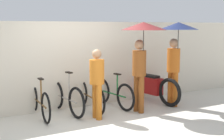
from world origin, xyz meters
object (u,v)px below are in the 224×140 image
object	(u,v)px
parked_bicycle_2	(90,95)
pedestrian_leading	(97,79)
pedestrian_center	(142,42)
parked_bicycle_0	(39,101)
parked_bicycle_1	(66,98)
parked_bicycle_3	(113,93)
pedestrian_trailing	(177,42)
motorcycle	(150,86)

from	to	relation	value
parked_bicycle_2	pedestrian_leading	size ratio (longest dim) A/B	1.11
pedestrian_leading	pedestrian_center	xyz separation A→B (m)	(1.10, -0.11, 0.78)
pedestrian_leading	pedestrian_center	distance (m)	1.35
parked_bicycle_0	parked_bicycle_1	world-z (taller)	parked_bicycle_1
parked_bicycle_2	parked_bicycle_3	xyz separation A→B (m)	(0.62, -0.05, 0.00)
parked_bicycle_1	pedestrian_center	bearing A→B (deg)	-125.02
parked_bicycle_1	parked_bicycle_2	world-z (taller)	parked_bicycle_2
parked_bicycle_0	pedestrian_trailing	world-z (taller)	pedestrian_trailing
parked_bicycle_2	pedestrian_trailing	size ratio (longest dim) A/B	0.80
parked_bicycle_2	motorcycle	world-z (taller)	parked_bicycle_2
parked_bicycle_3	motorcycle	world-z (taller)	parked_bicycle_3
pedestrian_leading	motorcycle	bearing A→B (deg)	-158.36
parked_bicycle_0	pedestrian_center	size ratio (longest dim) A/B	0.83
pedestrian_leading	pedestrian_center	bearing A→B (deg)	175.60
parked_bicycle_0	parked_bicycle_1	xyz separation A→B (m)	(0.62, -0.02, 0.02)
parked_bicycle_2	parked_bicycle_3	world-z (taller)	parked_bicycle_2
parked_bicycle_0	pedestrian_trailing	bearing A→B (deg)	-101.17
pedestrian_leading	motorcycle	size ratio (longest dim) A/B	0.72
parked_bicycle_1	parked_bicycle_3	size ratio (longest dim) A/B	1.03
parked_bicycle_3	motorcycle	size ratio (longest dim) A/B	0.78
parked_bicycle_0	pedestrian_trailing	distance (m)	3.58
pedestrian_center	parked_bicycle_3	bearing A→B (deg)	-75.14
pedestrian_trailing	parked_bicycle_3	bearing A→B (deg)	-32.44
parked_bicycle_0	parked_bicycle_1	distance (m)	0.62
parked_bicycle_3	pedestrian_leading	distance (m)	1.19
parked_bicycle_2	pedestrian_center	xyz separation A→B (m)	(0.91, -0.86, 1.32)
parked_bicycle_1	pedestrian_leading	bearing A→B (deg)	-155.39
parked_bicycle_1	motorcycle	xyz separation A→B (m)	(2.39, -0.03, 0.04)
parked_bicycle_0	parked_bicycle_2	bearing A→B (deg)	-87.81
motorcycle	pedestrian_center	bearing A→B (deg)	125.92
parked_bicycle_0	motorcycle	distance (m)	3.01
parked_bicycle_2	parked_bicycle_1	bearing A→B (deg)	93.90
parked_bicycle_2	motorcycle	distance (m)	1.77
motorcycle	parked_bicycle_2	bearing A→B (deg)	80.68
parked_bicycle_0	parked_bicycle_3	bearing A→B (deg)	-89.07
parked_bicycle_2	pedestrian_trailing	bearing A→B (deg)	-108.47
parked_bicycle_0	pedestrian_leading	xyz separation A→B (m)	(1.06, -0.76, 0.53)
parked_bicycle_1	pedestrian_leading	world-z (taller)	pedestrian_leading
parked_bicycle_2	pedestrian_trailing	distance (m)	2.50
pedestrian_trailing	parked_bicycle_2	bearing A→B (deg)	-25.67
parked_bicycle_0	parked_bicycle_1	size ratio (longest dim) A/B	1.02
parked_bicycle_3	pedestrian_center	xyz separation A→B (m)	(0.29, -0.82, 1.32)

